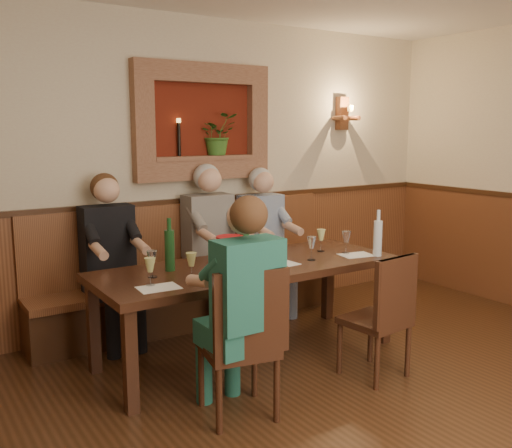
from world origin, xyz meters
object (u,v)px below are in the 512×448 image
(spittoon_bucket, at_px, (230,252))
(wine_bottle_green_b, at_px, (170,249))
(chair_near_left, at_px, (239,372))
(person_chair_front, at_px, (240,327))
(chair_near_right, at_px, (376,341))
(dining_table, at_px, (249,274))
(person_bench_mid, at_px, (213,259))
(person_bench_right, at_px, (266,254))
(water_bottle, at_px, (378,237))
(person_bench_left, at_px, (112,275))
(wine_bottle_green_a, at_px, (245,243))
(bench, at_px, (194,289))

(spittoon_bucket, height_order, wine_bottle_green_b, wine_bottle_green_b)
(chair_near_left, height_order, person_chair_front, person_chair_front)
(chair_near_left, height_order, chair_near_right, chair_near_left)
(dining_table, bearing_deg, chair_near_left, -126.21)
(person_bench_mid, relative_size, person_bench_right, 1.04)
(person_bench_mid, xyz_separation_m, spittoon_bucket, (-0.32, -0.85, 0.26))
(water_bottle, bearing_deg, wine_bottle_green_b, 163.81)
(person_bench_mid, bearing_deg, wine_bottle_green_b, -137.13)
(wine_bottle_green_b, bearing_deg, chair_near_right, -39.40)
(dining_table, relative_size, spittoon_bucket, 10.03)
(chair_near_right, bearing_deg, wine_bottle_green_b, 134.89)
(person_bench_mid, distance_m, person_chair_front, 1.76)
(dining_table, xyz_separation_m, person_chair_front, (-0.56, -0.78, -0.09))
(person_bench_left, xyz_separation_m, person_chair_front, (0.25, -1.62, -0.01))
(person_bench_left, bearing_deg, water_bottle, -32.24)
(chair_near_right, xyz_separation_m, person_bench_right, (0.16, 1.65, 0.32))
(dining_table, distance_m, wine_bottle_green_b, 0.66)
(chair_near_right, relative_size, water_bottle, 2.40)
(chair_near_right, distance_m, person_bench_right, 1.69)
(dining_table, height_order, person_chair_front, person_chair_front)
(chair_near_right, distance_m, wine_bottle_green_a, 1.22)
(person_bench_right, bearing_deg, bench, 171.77)
(bench, relative_size, person_bench_mid, 2.03)
(person_bench_mid, height_order, person_chair_front, person_bench_mid)
(water_bottle, bearing_deg, wine_bottle_green_a, 160.89)
(chair_near_left, height_order, person_bench_mid, person_bench_mid)
(bench, distance_m, person_bench_right, 0.78)
(dining_table, xyz_separation_m, chair_near_right, (0.58, -0.82, -0.41))
(chair_near_left, bearing_deg, chair_near_right, 9.08)
(bench, height_order, chair_near_left, bench)
(chair_near_left, bearing_deg, person_bench_mid, 77.66)
(bench, relative_size, chair_near_left, 3.06)
(person_bench_left, xyz_separation_m, spittoon_bucket, (0.63, -0.85, 0.28))
(wine_bottle_green_b, bearing_deg, person_bench_left, 106.68)
(spittoon_bucket, bearing_deg, person_chair_front, -116.67)
(chair_near_left, distance_m, water_bottle, 1.78)
(person_bench_right, bearing_deg, person_bench_mid, -179.83)
(person_bench_mid, relative_size, water_bottle, 3.85)
(bench, height_order, person_bench_mid, person_bench_mid)
(chair_near_right, bearing_deg, person_chair_front, 172.36)
(person_chair_front, bearing_deg, chair_near_left, 112.80)
(water_bottle, bearing_deg, dining_table, 162.47)
(chair_near_right, xyz_separation_m, person_chair_front, (-1.13, 0.04, 0.31))
(chair_near_right, bearing_deg, water_bottle, 39.97)
(person_bench_left, xyz_separation_m, person_bench_right, (1.53, 0.00, -0.01))
(dining_table, xyz_separation_m, wine_bottle_green_a, (-0.01, 0.04, 0.24))
(person_bench_left, relative_size, water_bottle, 3.74)
(wine_bottle_green_a, bearing_deg, dining_table, -68.74)
(person_bench_mid, bearing_deg, chair_near_left, -113.82)
(chair_near_left, relative_size, wine_bottle_green_b, 2.48)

